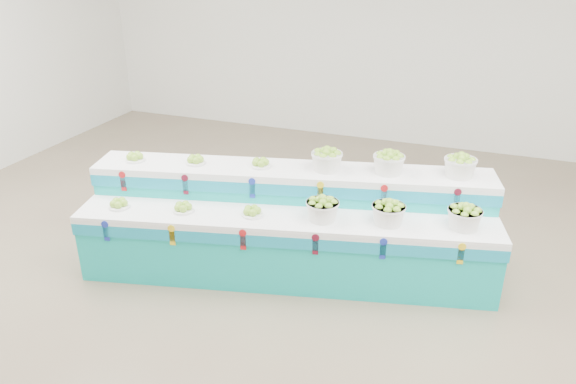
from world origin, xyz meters
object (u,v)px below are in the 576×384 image
(display_stand, at_px, (288,224))
(basket_upper_right, at_px, (460,165))
(basket_lower_left, at_px, (322,209))
(plate_upper_mid, at_px, (195,159))

(display_stand, bearing_deg, basket_upper_right, 8.70)
(display_stand, height_order, basket_lower_left, display_stand)
(display_stand, distance_m, basket_lower_left, 0.55)
(basket_lower_left, bearing_deg, basket_upper_right, 34.53)
(display_stand, relative_size, plate_upper_mid, 19.41)
(basket_lower_left, relative_size, basket_upper_right, 1.00)
(display_stand, xyz_separation_m, basket_lower_left, (0.41, -0.16, 0.33))
(display_stand, distance_m, plate_upper_mid, 1.17)
(basket_lower_left, bearing_deg, plate_upper_mid, 172.71)
(basket_lower_left, height_order, plate_upper_mid, plate_upper_mid)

